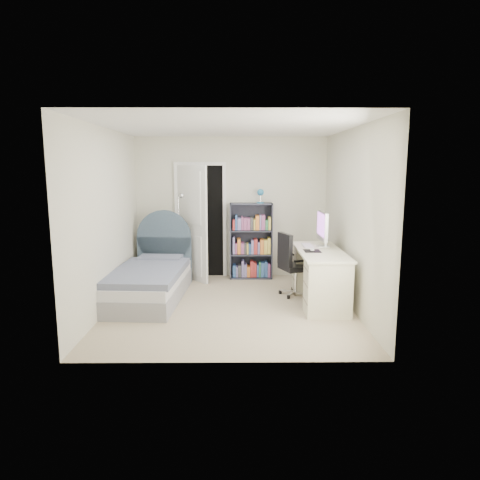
{
  "coord_description": "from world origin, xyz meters",
  "views": [
    {
      "loc": [
        0.09,
        -5.88,
        1.95
      ],
      "look_at": [
        0.14,
        0.06,
        0.95
      ],
      "focal_mm": 32.0,
      "sensor_mm": 36.0,
      "label": 1
    }
  ],
  "objects_px": {
    "desk": "(320,274)",
    "bookcase": "(252,244)",
    "floor_lamp": "(180,246)",
    "nightstand": "(172,258)",
    "office_chair": "(292,262)",
    "bed": "(151,279)"
  },
  "relations": [
    {
      "from": "desk",
      "to": "bookcase",
      "type": "bearing_deg",
      "value": 123.44
    },
    {
      "from": "bookcase",
      "to": "bed",
      "type": "bearing_deg",
      "value": -142.55
    },
    {
      "from": "floor_lamp",
      "to": "office_chair",
      "type": "xyz_separation_m",
      "value": [
        1.81,
        -0.86,
        -0.09
      ]
    },
    {
      "from": "bookcase",
      "to": "office_chair",
      "type": "distance_m",
      "value": 1.26
    },
    {
      "from": "office_chair",
      "to": "bookcase",
      "type": "bearing_deg",
      "value": 117.07
    },
    {
      "from": "floor_lamp",
      "to": "desk",
      "type": "xyz_separation_m",
      "value": [
        2.19,
        -1.18,
        -0.2
      ]
    },
    {
      "from": "bed",
      "to": "bookcase",
      "type": "relative_size",
      "value": 1.31
    },
    {
      "from": "nightstand",
      "to": "floor_lamp",
      "type": "bearing_deg",
      "value": -45.98
    },
    {
      "from": "bed",
      "to": "desk",
      "type": "distance_m",
      "value": 2.53
    },
    {
      "from": "bookcase",
      "to": "floor_lamp",
      "type": "bearing_deg",
      "value": -168.5
    },
    {
      "from": "nightstand",
      "to": "floor_lamp",
      "type": "height_order",
      "value": "floor_lamp"
    },
    {
      "from": "bookcase",
      "to": "office_chair",
      "type": "bearing_deg",
      "value": -62.93
    },
    {
      "from": "nightstand",
      "to": "office_chair",
      "type": "distance_m",
      "value": 2.26
    },
    {
      "from": "floor_lamp",
      "to": "desk",
      "type": "relative_size",
      "value": 0.97
    },
    {
      "from": "bed",
      "to": "bookcase",
      "type": "bearing_deg",
      "value": 37.45
    },
    {
      "from": "floor_lamp",
      "to": "bookcase",
      "type": "xyz_separation_m",
      "value": [
        1.24,
        0.25,
        -0.02
      ]
    },
    {
      "from": "nightstand",
      "to": "bookcase",
      "type": "relative_size",
      "value": 0.35
    },
    {
      "from": "bed",
      "to": "floor_lamp",
      "type": "xyz_separation_m",
      "value": [
        0.33,
        0.95,
        0.34
      ]
    },
    {
      "from": "office_chair",
      "to": "nightstand",
      "type": "bearing_deg",
      "value": 152.23
    },
    {
      "from": "floor_lamp",
      "to": "bookcase",
      "type": "bearing_deg",
      "value": 11.5
    },
    {
      "from": "bed",
      "to": "office_chair",
      "type": "height_order",
      "value": "bed"
    },
    {
      "from": "office_chair",
      "to": "desk",
      "type": "bearing_deg",
      "value": -39.97
    }
  ]
}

